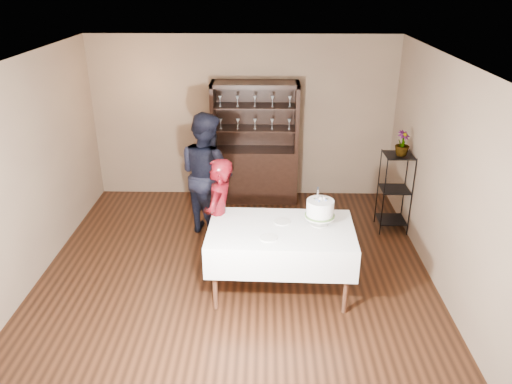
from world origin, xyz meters
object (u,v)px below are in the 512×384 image
at_px(plant_etagere, 395,189).
at_px(man, 207,174).
at_px(cake_table, 281,243).
at_px(china_hutch, 255,162).
at_px(potted_plant, 402,143).
at_px(woman, 219,218).
at_px(cake, 320,210).

relative_size(plant_etagere, man, 0.66).
bearing_deg(cake_table, china_hutch, 97.68).
xyz_separation_m(plant_etagere, potted_plant, (0.02, -0.02, 0.71)).
bearing_deg(potted_plant, cake_table, -137.37).
bearing_deg(plant_etagere, potted_plant, -43.23).
distance_m(woman, man, 1.18).
height_order(man, potted_plant, man).
height_order(plant_etagere, potted_plant, potted_plant).
bearing_deg(china_hutch, man, -120.39).
bearing_deg(man, cake, -179.01).
bearing_deg(cake_table, man, 123.94).
distance_m(china_hutch, potted_plant, 2.46).
bearing_deg(woman, plant_etagere, 129.37).
bearing_deg(china_hutch, cake_table, -82.32).
xyz_separation_m(cake, potted_plant, (1.29, 1.51, 0.32)).
height_order(china_hutch, cake_table, china_hutch).
distance_m(man, cake, 2.07).
xyz_separation_m(plant_etagere, cake_table, (-1.72, -1.63, 0.00)).
distance_m(plant_etagere, man, 2.77).
bearing_deg(man, cake_table, 169.01).
distance_m(plant_etagere, potted_plant, 0.71).
xyz_separation_m(woman, potted_plant, (2.50, 1.21, 0.59)).
bearing_deg(potted_plant, cake, -130.60).
bearing_deg(man, china_hutch, -75.33).
bearing_deg(cake, man, 135.93).
bearing_deg(china_hutch, plant_etagere, -26.83).
relative_size(plant_etagere, cake, 2.44).
xyz_separation_m(plant_etagere, man, (-2.75, -0.09, 0.26)).
xyz_separation_m(plant_etagere, woman, (-2.48, -1.23, 0.13)).
bearing_deg(man, woman, 148.39).
xyz_separation_m(china_hutch, plant_etagere, (2.08, -1.05, -0.01)).
height_order(man, cake, man).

